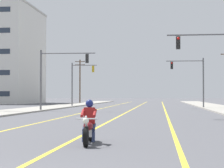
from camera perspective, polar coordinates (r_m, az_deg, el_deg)
lane_stripe_center at (r=51.20m, az=3.32°, el=-3.39°), size 0.16×100.00×0.01m
lane_stripe_left at (r=51.58m, az=-1.03°, el=-3.38°), size 0.16×100.00×0.01m
lane_stripe_right at (r=51.11m, az=7.41°, el=-3.39°), size 0.16×100.00×0.01m
sidewalk_kerb_left at (r=48.11m, az=-9.84°, el=-3.41°), size 4.40×110.00×0.14m
motorcycle_with_rider at (r=13.37m, az=-3.32°, el=-5.98°), size 0.70×2.19×1.46m
traffic_signal_near_right at (r=29.00m, az=15.11°, el=3.43°), size 5.30×0.39×6.20m
traffic_signal_near_left at (r=41.02m, az=-7.82°, el=1.96°), size 5.65×0.52×6.20m
traffic_signal_mid_right at (r=50.53m, az=11.35°, el=1.23°), size 4.61×0.44×6.20m
traffic_signal_mid_left at (r=57.02m, az=-4.70°, el=0.83°), size 3.63×0.38×6.20m
utility_pole_left_far at (r=83.20m, az=-4.57°, el=0.62°), size 2.11×0.26×8.95m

